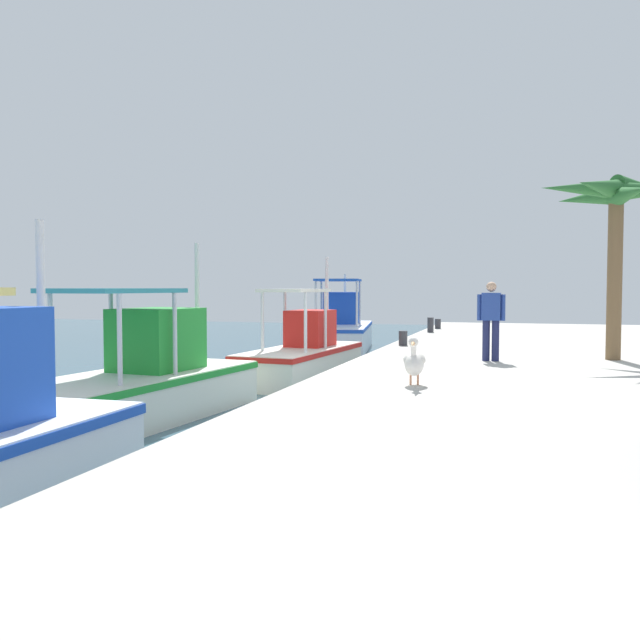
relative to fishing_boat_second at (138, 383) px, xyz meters
The scene contains 10 objects.
quay_pier 8.58m from the fishing_boat_second, 70.00° to the right, with size 36.00×10.00×0.80m, color #BCB7AD.
fishing_boat_second is the anchor object (origin of this frame).
fishing_boat_third 6.00m from the fishing_boat_second, 11.72° to the right, with size 5.10×2.07×3.28m.
fishing_boat_fourth 14.30m from the fishing_boat_second, ahead, with size 6.39×3.18×2.98m.
pelican 5.03m from the fishing_boat_second, 86.42° to the right, with size 0.96×0.42×0.82m.
fisherman_standing 7.58m from the fishing_boat_second, 53.45° to the right, with size 0.25×0.60×1.74m.
mooring_bollard_second 8.59m from the fishing_boat_second, 24.15° to the right, with size 0.24×0.24×0.41m, color #333338.
mooring_bollard_third 14.06m from the fishing_boat_second, 14.47° to the right, with size 0.22×0.22×0.54m, color #333338.
mooring_bollard_fourth 16.19m from the fishing_boat_second, 12.53° to the right, with size 0.23×0.23×0.39m, color #333338.
palm_tree 10.80m from the fishing_boat_second, 57.34° to the right, with size 3.00×3.35×4.11m.
Camera 1 is at (-13.63, -3.63, 2.41)m, focal length 37.80 mm.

